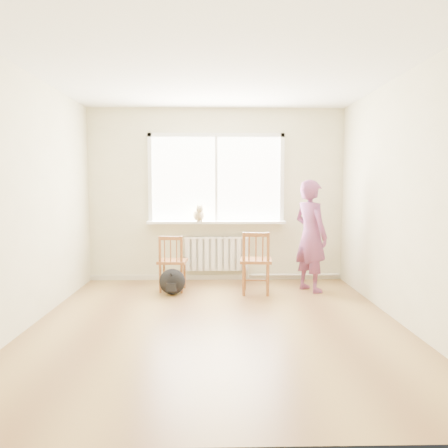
{
  "coord_description": "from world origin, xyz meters",
  "views": [
    {
      "loc": [
        -0.03,
        -4.64,
        1.51
      ],
      "look_at": [
        0.1,
        1.2,
        0.99
      ],
      "focal_mm": 35.0,
      "sensor_mm": 36.0,
      "label": 1
    }
  ],
  "objects": [
    {
      "name": "chair_right",
      "position": [
        0.54,
        1.31,
        0.44
      ],
      "size": [
        0.47,
        0.45,
        0.87
      ],
      "rotation": [
        0.0,
        0.0,
        3.04
      ],
      "color": "#9B592D",
      "rests_on": "floor"
    },
    {
      "name": "window",
      "position": [
        0.0,
        2.22,
        1.66
      ],
      "size": [
        2.12,
        0.05,
        1.42
      ],
      "color": "white",
      "rests_on": "back_wall"
    },
    {
      "name": "ceiling",
      "position": [
        0.0,
        0.0,
        2.7
      ],
      "size": [
        4.5,
        4.5,
        0.0
      ],
      "primitive_type": "plane",
      "rotation": [
        3.14,
        0.0,
        0.0
      ],
      "color": "white",
      "rests_on": "back_wall"
    },
    {
      "name": "windowsill",
      "position": [
        0.0,
        2.14,
        0.93
      ],
      "size": [
        2.15,
        0.22,
        0.04
      ],
      "primitive_type": "cube",
      "color": "white",
      "rests_on": "back_wall"
    },
    {
      "name": "chair_left",
      "position": [
        -0.63,
        1.48,
        0.4
      ],
      "size": [
        0.42,
        0.4,
        0.8
      ],
      "rotation": [
        0.0,
        0.0,
        3.08
      ],
      "color": "#9B592D",
      "rests_on": "floor"
    },
    {
      "name": "person",
      "position": [
        1.33,
        1.47,
        0.79
      ],
      "size": [
        0.62,
        0.69,
        1.58
      ],
      "primitive_type": "imported",
      "rotation": [
        0.0,
        0.0,
        2.11
      ],
      "color": "#C24078",
      "rests_on": "floor"
    },
    {
      "name": "radiator",
      "position": [
        0.0,
        2.16,
        0.44
      ],
      "size": [
        1.0,
        0.12,
        0.55
      ],
      "color": "white",
      "rests_on": "back_wall"
    },
    {
      "name": "backpack",
      "position": [
        -0.61,
        1.3,
        0.18
      ],
      "size": [
        0.43,
        0.37,
        0.36
      ],
      "primitive_type": "ellipsoid",
      "rotation": [
        0.0,
        0.0,
        -0.33
      ],
      "color": "black",
      "rests_on": "floor"
    },
    {
      "name": "baseboard",
      "position": [
        0.0,
        2.23,
        0.04
      ],
      "size": [
        4.0,
        0.03,
        0.08
      ],
      "primitive_type": "cube",
      "color": "beige",
      "rests_on": "ground"
    },
    {
      "name": "floor",
      "position": [
        0.0,
        0.0,
        0.0
      ],
      "size": [
        4.5,
        4.5,
        0.0
      ],
      "primitive_type": "plane",
      "color": "#9E7841",
      "rests_on": "ground"
    },
    {
      "name": "back_wall",
      "position": [
        0.0,
        2.25,
        1.35
      ],
      "size": [
        4.0,
        0.01,
        2.7
      ],
      "primitive_type": "cube",
      "color": "beige",
      "rests_on": "ground"
    },
    {
      "name": "cat",
      "position": [
        -0.27,
        2.05,
        1.06
      ],
      "size": [
        0.21,
        0.41,
        0.28
      ],
      "rotation": [
        0.0,
        0.0,
        0.13
      ],
      "color": "#CFBD8D",
      "rests_on": "windowsill"
    },
    {
      "name": "heating_pipe",
      "position": [
        1.25,
        2.19,
        0.08
      ],
      "size": [
        1.4,
        0.04,
        0.04
      ],
      "primitive_type": "cylinder",
      "rotation": [
        0.0,
        1.57,
        0.0
      ],
      "color": "silver",
      "rests_on": "back_wall"
    }
  ]
}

